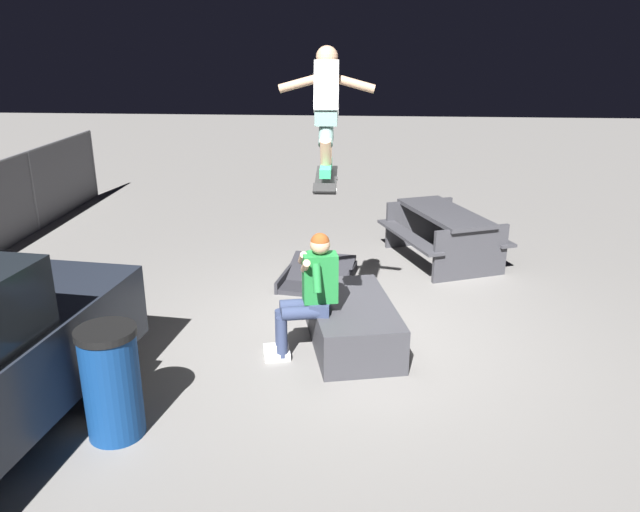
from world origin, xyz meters
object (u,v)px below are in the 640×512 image
Objects in this scene: kicker_ramp at (318,278)px; trash_bin at (112,382)px; ledge_box_main at (352,323)px; picnic_table_back at (443,228)px; skateboard at (326,179)px; skater_airborne at (327,104)px; person_sitting_on_ledge at (310,289)px.

trash_bin reaches higher than kicker_ramp.
picnic_table_back is at bearing -24.74° from ledge_box_main.
skateboard reaches higher than ledge_box_main.
trash_bin is (-1.55, 1.63, -2.05)m from skater_airborne.
trash_bin is at bearing 144.97° from picnic_table_back.
skateboard is (0.00, -0.16, 1.12)m from person_sitting_on_ledge.
skater_airborne reaches higher than person_sitting_on_ledge.
person_sitting_on_ledge is 0.63× the size of picnic_table_back.
person_sitting_on_ledge reaches higher than ledge_box_main.
skateboard is 2.59m from trash_bin.
picnic_table_back is (2.93, -1.51, -2.03)m from skater_airborne.
person_sitting_on_ledge reaches higher than picnic_table_back.
picnic_table_back is (1.01, -1.74, 0.44)m from kicker_ramp.
kicker_ramp is at bearing 119.99° from picnic_table_back.
picnic_table_back reaches higher than kicker_ramp.
skater_airborne is 1.17× the size of trash_bin.
skater_airborne is 3.87m from picnic_table_back.
trash_bin is at bearing 135.40° from person_sitting_on_ledge.
picnic_table_back is at bearing -26.80° from skateboard.
skateboard is at bearing 153.20° from picnic_table_back.
trash_bin reaches higher than ledge_box_main.
person_sitting_on_ledge is at bearing 90.82° from skateboard.
skateboard reaches higher than person_sitting_on_ledge.
skateboard is 0.92× the size of skater_airborne.
skater_airborne is 3.14m from kicker_ramp.
ledge_box_main is 1.49× the size of skateboard.
kicker_ramp is at bearing 2.15° from person_sitting_on_ledge.
trash_bin is (-4.48, 3.14, -0.02)m from picnic_table_back.
trash_bin reaches higher than picnic_table_back.
skater_airborne is at bearing 129.80° from ledge_box_main.
picnic_table_back is at bearing -60.01° from kicker_ramp.
skater_airborne reaches higher than skateboard.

